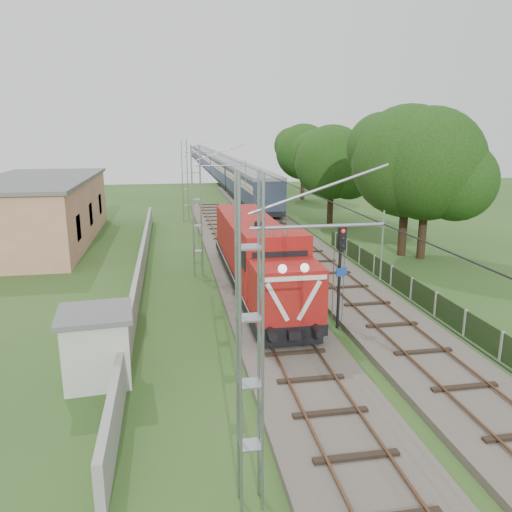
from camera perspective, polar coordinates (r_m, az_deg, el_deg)
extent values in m
plane|color=#284D1C|center=(20.72, 4.05, -11.07)|extent=(140.00, 140.00, 0.00)
cube|color=#6B6054|center=(27.03, 0.48, -4.59)|extent=(4.20, 70.00, 0.30)
cube|color=black|center=(26.96, 0.48, -4.18)|extent=(2.40, 70.00, 0.10)
cube|color=brown|center=(26.81, -1.31, -4.13)|extent=(0.08, 70.00, 0.05)
cube|color=brown|center=(27.10, 2.26, -3.93)|extent=(0.08, 70.00, 0.05)
cube|color=#6B6054|center=(40.32, 4.14, 1.64)|extent=(4.20, 80.00, 0.30)
cube|color=black|center=(40.28, 4.14, 1.92)|extent=(2.40, 80.00, 0.10)
cube|color=brown|center=(40.07, 2.96, 1.98)|extent=(0.08, 80.00, 0.05)
cube|color=brown|center=(40.48, 5.31, 2.06)|extent=(0.08, 80.00, 0.05)
cylinder|color=gray|center=(10.84, 7.10, 3.40)|extent=(3.00, 0.08, 0.08)
cylinder|color=gray|center=(30.42, -4.05, 10.27)|extent=(3.00, 0.08, 0.08)
cylinder|color=gray|center=(50.32, -6.48, 11.70)|extent=(3.00, 0.08, 0.08)
cylinder|color=black|center=(30.72, -1.20, 7.90)|extent=(0.03, 70.00, 0.03)
cylinder|color=black|center=(30.61, -1.21, 10.32)|extent=(0.03, 70.00, 0.03)
cube|color=#9E9E99|center=(31.29, -13.00, -1.20)|extent=(0.25, 40.00, 1.50)
cube|color=tan|center=(43.89, -23.55, 4.64)|extent=(8.00, 20.00, 5.00)
cube|color=#606060|center=(43.60, -23.89, 8.01)|extent=(8.40, 20.40, 0.25)
cube|color=black|center=(37.34, -19.68, 3.06)|extent=(0.10, 1.60, 1.80)
cube|color=black|center=(43.18, -18.41, 4.55)|extent=(0.10, 1.60, 1.80)
cube|color=black|center=(49.06, -17.44, 5.69)|extent=(0.10, 1.60, 1.80)
cube|color=black|center=(25.99, 19.86, -5.18)|extent=(0.05, 32.00, 1.15)
cube|color=#9E9E99|center=(39.20, 9.12, 1.81)|extent=(0.12, 0.12, 1.20)
cube|color=black|center=(27.88, 0.05, -2.19)|extent=(2.95, 16.71, 0.49)
cube|color=black|center=(22.93, 2.41, -6.62)|extent=(2.16, 3.54, 0.49)
cube|color=black|center=(33.10, -1.57, -0.10)|extent=(2.16, 3.54, 0.49)
cube|color=black|center=(20.40, 4.13, -9.65)|extent=(2.56, 0.25, 0.34)
cube|color=maroon|center=(20.80, 3.46, -3.95)|extent=(2.85, 2.46, 2.26)
sphere|color=white|center=(19.24, 3.05, -1.47)|extent=(0.35, 0.35, 0.35)
sphere|color=white|center=(19.45, 5.59, -1.35)|extent=(0.35, 0.35, 0.35)
cube|color=silver|center=(19.53, 2.48, -5.31)|extent=(0.99, 0.06, 1.64)
cube|color=silver|center=(19.83, 6.10, -5.07)|extent=(0.99, 0.06, 1.64)
cube|color=silver|center=(19.38, 4.35, -2.59)|extent=(2.65, 0.06, 0.18)
cube|color=maroon|center=(22.93, 2.10, -1.07)|extent=(2.95, 2.36, 3.14)
cube|color=black|center=(21.67, 2.77, -0.63)|extent=(2.46, 0.06, 0.88)
cube|color=maroon|center=(29.80, -0.75, 1.90)|extent=(2.75, 11.89, 2.56)
cylinder|color=black|center=(26.63, 0.27, 3.56)|extent=(0.43, 0.43, 0.39)
cylinder|color=gray|center=(21.72, 1.81, 2.74)|extent=(0.12, 0.12, 0.34)
cylinder|color=gray|center=(21.85, 3.32, 2.79)|extent=(0.12, 0.12, 0.34)
cube|color=black|center=(60.20, -0.64, 6.55)|extent=(3.13, 23.73, 0.54)
cube|color=#2C3A4A|center=(60.00, -0.64, 8.19)|extent=(3.24, 23.73, 2.91)
cube|color=beige|center=(59.95, -0.64, 8.70)|extent=(3.28, 22.78, 0.81)
cube|color=gray|center=(59.85, -0.65, 9.73)|extent=(3.29, 23.73, 0.38)
cube|color=black|center=(84.63, -3.39, 8.70)|extent=(3.13, 23.73, 0.54)
cube|color=#2C3A4A|center=(84.49, -3.41, 9.86)|extent=(3.24, 23.73, 2.91)
cube|color=beige|center=(84.45, -3.41, 10.23)|extent=(3.28, 22.78, 0.81)
cube|color=gray|center=(84.39, -3.42, 10.96)|extent=(3.29, 23.73, 0.38)
cube|color=black|center=(109.23, -4.92, 9.87)|extent=(3.13, 23.73, 0.54)
cube|color=#2C3A4A|center=(109.12, -4.94, 10.78)|extent=(3.24, 23.73, 2.91)
cube|color=beige|center=(109.09, -4.95, 11.06)|extent=(3.28, 22.78, 0.81)
cube|color=gray|center=(109.04, -4.96, 11.63)|extent=(3.29, 23.73, 0.38)
cube|color=black|center=(133.91, -5.89, 10.61)|extent=(3.13, 23.73, 0.54)
cube|color=#2C3A4A|center=(133.82, -5.91, 11.35)|extent=(3.24, 23.73, 2.91)
cube|color=beige|center=(133.80, -5.92, 11.58)|extent=(3.28, 22.78, 0.81)
cube|color=gray|center=(133.76, -5.93, 12.04)|extent=(3.29, 23.73, 0.38)
cube|color=black|center=(158.63, -6.56, 11.12)|extent=(3.13, 23.73, 0.54)
cube|color=#2C3A4A|center=(158.55, -6.58, 11.74)|extent=(3.24, 23.73, 2.91)
cube|color=beige|center=(158.53, -6.59, 11.94)|extent=(3.28, 22.78, 0.81)
cube|color=gray|center=(158.50, -6.60, 12.33)|extent=(3.29, 23.73, 0.38)
cylinder|color=black|center=(22.68, 9.49, -2.45)|extent=(0.14, 0.14, 4.84)
cube|color=black|center=(22.10, 9.81, 2.03)|extent=(0.38, 0.29, 1.07)
sphere|color=red|center=(21.92, 9.95, 2.83)|extent=(0.17, 0.17, 0.17)
sphere|color=black|center=(21.99, 9.91, 1.96)|extent=(0.17, 0.17, 0.17)
sphere|color=black|center=(22.06, 9.87, 1.10)|extent=(0.17, 0.17, 0.17)
cube|color=#193E99|center=(22.51, 9.74, -1.82)|extent=(0.53, 0.18, 0.39)
cube|color=beige|center=(19.03, -17.68, -10.06)|extent=(2.42, 2.42, 2.46)
cube|color=#606060|center=(18.54, -17.99, -6.27)|extent=(2.79, 2.79, 0.17)
cylinder|color=#362116|center=(37.54, 16.49, 3.66)|extent=(0.61, 0.61, 4.79)
sphere|color=#0E340E|center=(37.05, 16.97, 10.30)|extent=(7.84, 7.84, 7.84)
sphere|color=#0E340E|center=(36.83, 19.87, 8.36)|extent=(5.49, 5.49, 5.49)
sphere|color=#0E340E|center=(37.66, 14.21, 11.86)|extent=(5.09, 5.09, 5.09)
cylinder|color=#362116|center=(36.96, 18.52, 3.29)|extent=(0.57, 0.57, 4.71)
sphere|color=#0E340E|center=(36.46, 19.05, 9.91)|extent=(7.70, 7.70, 7.70)
sphere|color=#0E340E|center=(36.32, 21.94, 7.95)|extent=(5.39, 5.39, 5.39)
sphere|color=#0E340E|center=(37.00, 16.28, 11.49)|extent=(5.01, 5.01, 5.01)
cylinder|color=#362116|center=(48.54, 8.49, 6.00)|extent=(0.57, 0.57, 4.24)
sphere|color=#0E340E|center=(48.16, 8.66, 10.54)|extent=(6.94, 6.94, 6.94)
sphere|color=#0E340E|center=(47.71, 10.62, 9.27)|extent=(4.86, 4.86, 4.86)
sphere|color=#0E340E|center=(48.91, 6.86, 11.56)|extent=(4.51, 4.51, 4.51)
cylinder|color=#362116|center=(66.92, 5.36, 8.34)|extent=(0.54, 0.54, 4.40)
sphere|color=#0E340E|center=(66.65, 5.44, 11.76)|extent=(7.20, 7.20, 7.20)
sphere|color=#0E340E|center=(66.05, 6.90, 10.84)|extent=(5.04, 5.04, 5.04)
sphere|color=#0E340E|center=(67.52, 4.11, 12.50)|extent=(4.68, 4.68, 4.68)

